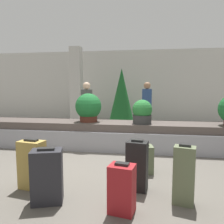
{
  "coord_description": "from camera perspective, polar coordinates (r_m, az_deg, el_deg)",
  "views": [
    {
      "loc": [
        0.81,
        -3.82,
        1.49
      ],
      "look_at": [
        0.0,
        1.46,
        0.9
      ],
      "focal_mm": 35.0,
      "sensor_mm": 36.0,
      "label": 1
    }
  ],
  "objects": [
    {
      "name": "back_wall",
      "position": [
        10.24,
        4.21,
        6.93
      ],
      "size": [
        18.0,
        0.06,
        3.2
      ],
      "color": "beige",
      "rests_on": "ground_plane"
    },
    {
      "name": "decorated_tree",
      "position": [
        8.88,
        2.51,
        4.61
      ],
      "size": [
        0.99,
        0.99,
        2.27
      ],
      "color": "#4C331E",
      "rests_on": "ground_plane"
    },
    {
      "name": "suitcase_0",
      "position": [
        3.52,
        -20.15,
        -12.73
      ],
      "size": [
        0.4,
        0.28,
        0.74
      ],
      "rotation": [
        0.0,
        0.0,
        -0.16
      ],
      "color": "#A3843D",
      "rests_on": "ground_plane"
    },
    {
      "name": "carousel",
      "position": [
        5.47,
        -0.0,
        -6.12
      ],
      "size": [
        7.71,
        0.97,
        0.65
      ],
      "color": "gray",
      "rests_on": "ground_plane"
    },
    {
      "name": "potted_plant_2",
      "position": [
        5.46,
        -6.18,
        1.11
      ],
      "size": [
        0.65,
        0.65,
        0.71
      ],
      "color": "#4C2319",
      "rests_on": "carousel"
    },
    {
      "name": "suitcase_1",
      "position": [
        3.03,
        18.29,
        -15.42
      ],
      "size": [
        0.3,
        0.24,
        0.79
      ],
      "rotation": [
        0.0,
        0.0,
        -0.25
      ],
      "color": "#5B6647",
      "rests_on": "ground_plane"
    },
    {
      "name": "suitcase_5",
      "position": [
        2.75,
        2.6,
        -19.36
      ],
      "size": [
        0.34,
        0.29,
        0.61
      ],
      "rotation": [
        0.0,
        0.0,
        -0.19
      ],
      "color": "maroon",
      "rests_on": "ground_plane"
    },
    {
      "name": "ground_plane",
      "position": [
        4.18,
        -3.13,
        -14.55
      ],
      "size": [
        18.0,
        18.0,
        0.0
      ],
      "primitive_type": "plane",
      "color": "#59544C"
    },
    {
      "name": "traveler_1",
      "position": [
        7.62,
        9.1,
        2.64
      ],
      "size": [
        0.33,
        0.24,
        1.69
      ],
      "rotation": [
        0.0,
        0.0,
        -0.08
      ],
      "color": "#282833",
      "rests_on": "ground_plane"
    },
    {
      "name": "suitcase_3",
      "position": [
        3.96,
        8.24,
        -12.04
      ],
      "size": [
        0.36,
        0.33,
        0.51
      ],
      "rotation": [
        0.0,
        0.0,
        0.19
      ],
      "color": "#5B6647",
      "rests_on": "ground_plane"
    },
    {
      "name": "pillar",
      "position": [
        9.53,
        -9.29,
        6.92
      ],
      "size": [
        0.46,
        0.46,
        3.2
      ],
      "color": "beige",
      "rests_on": "ground_plane"
    },
    {
      "name": "suitcase_4",
      "position": [
        3.06,
        -16.58,
        -15.74
      ],
      "size": [
        0.45,
        0.37,
        0.73
      ],
      "rotation": [
        0.0,
        0.0,
        0.3
      ],
      "color": "#232328",
      "rests_on": "ground_plane"
    },
    {
      "name": "suitcase_2",
      "position": [
        3.28,
        6.55,
        -13.74
      ],
      "size": [
        0.33,
        0.27,
        0.75
      ],
      "rotation": [
        0.0,
        0.0,
        -0.17
      ],
      "color": "black",
      "rests_on": "ground_plane"
    },
    {
      "name": "potted_plant_1",
      "position": [
        5.19,
        7.88,
        -0.06
      ],
      "size": [
        0.47,
        0.47,
        0.57
      ],
      "color": "#2D2D2D",
      "rests_on": "carousel"
    },
    {
      "name": "traveler_0",
      "position": [
        7.04,
        -6.6,
        2.29
      ],
      "size": [
        0.34,
        0.36,
        1.67
      ],
      "rotation": [
        0.0,
        0.0,
        0.92
      ],
      "color": "#282833",
      "rests_on": "ground_plane"
    }
  ]
}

